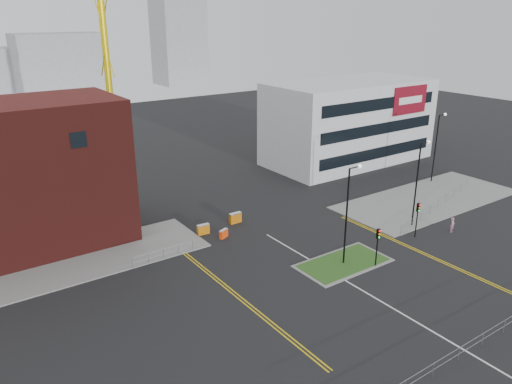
% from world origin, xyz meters
% --- Properties ---
extents(ground, '(200.00, 200.00, 0.00)m').
position_xyz_m(ground, '(0.00, 0.00, 0.00)').
color(ground, black).
rests_on(ground, ground).
extents(pavement_left, '(28.00, 8.00, 0.12)m').
position_xyz_m(pavement_left, '(-20.00, 22.00, 0.06)').
color(pavement_left, slate).
rests_on(pavement_left, ground).
extents(pavement_right, '(24.00, 10.00, 0.12)m').
position_xyz_m(pavement_right, '(22.00, 14.00, 0.06)').
color(pavement_right, slate).
rests_on(pavement_right, ground).
extents(island_kerb, '(8.60, 4.60, 0.08)m').
position_xyz_m(island_kerb, '(2.00, 8.00, 0.04)').
color(island_kerb, slate).
rests_on(island_kerb, ground).
extents(grass_island, '(8.00, 4.00, 0.12)m').
position_xyz_m(grass_island, '(2.00, 8.00, 0.06)').
color(grass_island, '#29531B').
rests_on(grass_island, ground).
extents(office_block, '(25.00, 12.20, 12.00)m').
position_xyz_m(office_block, '(26.01, 31.97, 6.00)').
color(office_block, silver).
rests_on(office_block, ground).
extents(streetlamp_island, '(1.46, 0.36, 9.18)m').
position_xyz_m(streetlamp_island, '(2.22, 8.00, 5.41)').
color(streetlamp_island, black).
rests_on(streetlamp_island, ground).
extents(streetlamp_right_near, '(1.46, 0.36, 9.18)m').
position_xyz_m(streetlamp_right_near, '(14.22, 10.00, 5.41)').
color(streetlamp_right_near, black).
rests_on(streetlamp_right_near, ground).
extents(streetlamp_right_far, '(1.46, 0.36, 9.18)m').
position_xyz_m(streetlamp_right_far, '(28.22, 18.00, 5.41)').
color(streetlamp_right_far, black).
rests_on(streetlamp_right_far, ground).
extents(traffic_light_island, '(0.28, 0.33, 3.65)m').
position_xyz_m(traffic_light_island, '(4.00, 5.98, 2.57)').
color(traffic_light_island, black).
rests_on(traffic_light_island, ground).
extents(traffic_light_right, '(0.28, 0.33, 3.65)m').
position_xyz_m(traffic_light_right, '(12.00, 7.98, 2.57)').
color(traffic_light_right, black).
rests_on(traffic_light_right, ground).
extents(railing_front, '(24.05, 0.05, 1.10)m').
position_xyz_m(railing_front, '(0.00, -6.00, 0.78)').
color(railing_front, gray).
rests_on(railing_front, ground).
extents(railing_left, '(6.05, 0.05, 1.10)m').
position_xyz_m(railing_left, '(-11.00, 18.00, 0.74)').
color(railing_left, gray).
rests_on(railing_left, ground).
extents(railing_right, '(19.05, 5.05, 1.10)m').
position_xyz_m(railing_right, '(20.50, 11.50, 0.78)').
color(railing_right, gray).
rests_on(railing_right, ground).
extents(centre_line, '(0.15, 30.00, 0.01)m').
position_xyz_m(centre_line, '(0.00, 2.00, 0.01)').
color(centre_line, silver).
rests_on(centre_line, ground).
extents(yellow_left_a, '(0.12, 24.00, 0.01)m').
position_xyz_m(yellow_left_a, '(-9.00, 10.00, 0.01)').
color(yellow_left_a, gold).
rests_on(yellow_left_a, ground).
extents(yellow_left_b, '(0.12, 24.00, 0.01)m').
position_xyz_m(yellow_left_b, '(-8.70, 10.00, 0.01)').
color(yellow_left_b, gold).
rests_on(yellow_left_b, ground).
extents(yellow_right_a, '(0.12, 20.00, 0.01)m').
position_xyz_m(yellow_right_a, '(9.50, 6.00, 0.01)').
color(yellow_right_a, gold).
rests_on(yellow_right_a, ground).
extents(yellow_right_b, '(0.12, 20.00, 0.01)m').
position_xyz_m(yellow_right_b, '(9.80, 6.00, 0.01)').
color(yellow_right_b, gold).
rests_on(yellow_right_b, ground).
extents(skyline_b, '(24.00, 12.00, 16.00)m').
position_xyz_m(skyline_b, '(10.00, 130.00, 8.00)').
color(skyline_b, gray).
rests_on(skyline_b, ground).
extents(skyline_c, '(14.00, 12.00, 28.00)m').
position_xyz_m(skyline_c, '(45.00, 125.00, 14.00)').
color(skyline_c, gray).
rests_on(skyline_c, ground).
extents(pedestrian, '(0.69, 0.57, 1.62)m').
position_xyz_m(pedestrian, '(16.06, 6.58, 0.81)').
color(pedestrian, '#BD7A92').
rests_on(pedestrian, ground).
extents(barrier_left, '(1.30, 0.53, 1.07)m').
position_xyz_m(barrier_left, '(-5.25, 20.85, 0.58)').
color(barrier_left, '#C96D0B').
rests_on(barrier_left, ground).
extents(barrier_mid, '(1.11, 0.72, 0.88)m').
position_xyz_m(barrier_mid, '(-4.00, 18.92, 0.48)').
color(barrier_mid, '#FF420E').
rests_on(barrier_mid, ground).
extents(barrier_right, '(1.37, 0.47, 1.15)m').
position_xyz_m(barrier_right, '(-1.00, 21.42, 0.63)').
color(barrier_right, '#CA6B0B').
rests_on(barrier_right, ground).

